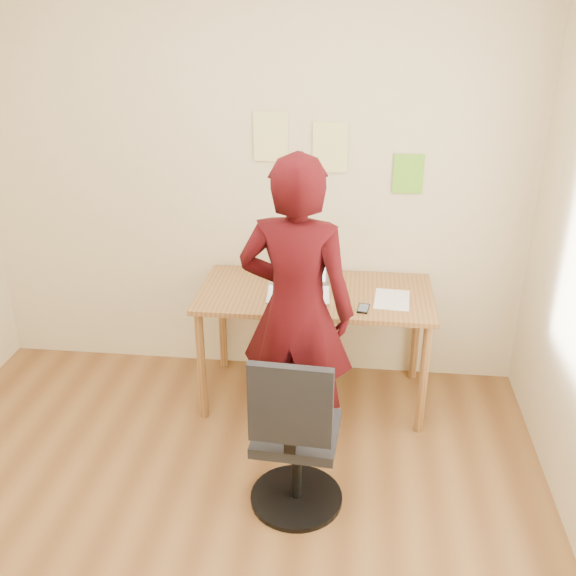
# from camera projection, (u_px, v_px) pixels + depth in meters

# --- Properties ---
(room) EXTENTS (3.58, 3.58, 2.78)m
(room) POSITION_uv_depth(u_px,v_px,m) (171.00, 290.00, 2.40)
(room) COLOR brown
(room) RESTS_ON ground
(desk) EXTENTS (1.40, 0.70, 0.74)m
(desk) POSITION_uv_depth(u_px,v_px,m) (315.00, 305.00, 3.89)
(desk) COLOR olive
(desk) RESTS_ON ground
(laptop) EXTENTS (0.39, 0.35, 0.27)m
(laptop) POSITION_uv_depth(u_px,v_px,m) (298.00, 284.00, 3.82)
(laptop) COLOR silver
(laptop) RESTS_ON desk
(paper_sheet) EXTENTS (0.22, 0.30, 0.00)m
(paper_sheet) POSITION_uv_depth(u_px,v_px,m) (392.00, 299.00, 3.75)
(paper_sheet) COLOR white
(paper_sheet) RESTS_ON desk
(phone) EXTENTS (0.08, 0.13, 0.01)m
(phone) POSITION_uv_depth(u_px,v_px,m) (363.00, 308.00, 3.63)
(phone) COLOR black
(phone) RESTS_ON desk
(wall_note_left) EXTENTS (0.21, 0.00, 0.30)m
(wall_note_left) POSITION_uv_depth(u_px,v_px,m) (271.00, 137.00, 3.86)
(wall_note_left) COLOR #F0EA8F
(wall_note_left) RESTS_ON room
(wall_note_mid) EXTENTS (0.21, 0.00, 0.30)m
(wall_note_mid) POSITION_uv_depth(u_px,v_px,m) (330.00, 148.00, 3.85)
(wall_note_mid) COLOR #F0EA8F
(wall_note_mid) RESTS_ON room
(wall_note_right) EXTENTS (0.18, 0.00, 0.24)m
(wall_note_right) POSITION_uv_depth(u_px,v_px,m) (408.00, 174.00, 3.86)
(wall_note_right) COLOR #6EC72C
(wall_note_right) RESTS_ON room
(office_chair) EXTENTS (0.47, 0.47, 0.91)m
(office_chair) POSITION_uv_depth(u_px,v_px,m) (295.00, 445.00, 3.08)
(office_chair) COLOR black
(office_chair) RESTS_ON ground
(person) EXTENTS (0.67, 0.49, 1.70)m
(person) POSITION_uv_depth(u_px,v_px,m) (296.00, 311.00, 3.37)
(person) COLOR #37070B
(person) RESTS_ON ground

